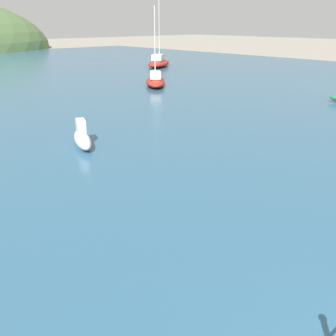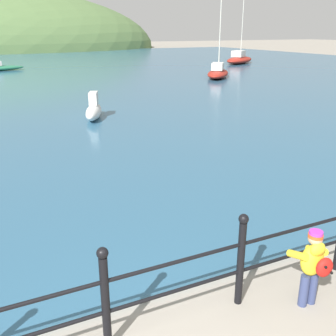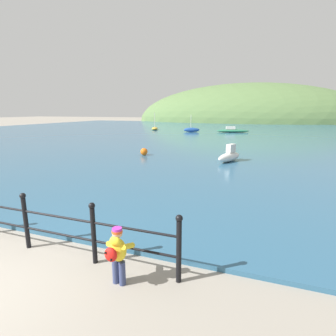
{
  "view_description": "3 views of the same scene",
  "coord_description": "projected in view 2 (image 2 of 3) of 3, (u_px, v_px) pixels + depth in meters",
  "views": [
    {
      "loc": [
        -3.98,
        0.36,
        4.24
      ],
      "look_at": [
        1.46,
        6.32,
        1.22
      ],
      "focal_mm": 42.0,
      "sensor_mm": 36.0,
      "label": 1
    },
    {
      "loc": [
        -0.97,
        -1.75,
        3.2
      ],
      "look_at": [
        2.02,
        4.46,
        0.75
      ],
      "focal_mm": 42.0,
      "sensor_mm": 36.0,
      "label": 2
    },
    {
      "loc": [
        4.39,
        -2.25,
        2.84
      ],
      "look_at": [
        1.42,
        5.94,
        0.92
      ],
      "focal_mm": 28.0,
      "sensor_mm": 36.0,
      "label": 3
    }
  ],
  "objects": [
    {
      "name": "iron_railing",
      "position": [
        105.0,
        296.0,
        3.97
      ],
      "size": [
        6.79,
        0.12,
        1.21
      ],
      "color": "black",
      "rests_on": "ground"
    },
    {
      "name": "child_in_coat",
      "position": [
        313.0,
        262.0,
        4.62
      ],
      "size": [
        0.39,
        0.54,
        1.0
      ],
      "color": "navy",
      "rests_on": "ground"
    },
    {
      "name": "boat_green_fishing",
      "position": [
        218.0,
        72.0,
        26.31
      ],
      "size": [
        3.63,
        4.05,
        5.11
      ],
      "color": "maroon",
      "rests_on": "water"
    },
    {
      "name": "boat_nearest_quay",
      "position": [
        94.0,
        110.0,
        14.28
      ],
      "size": [
        1.26,
        2.11,
        0.94
      ],
      "color": "silver",
      "rests_on": "water"
    },
    {
      "name": "boat_mid_harbor",
      "position": [
        239.0,
        59.0,
        37.18
      ],
      "size": [
        5.06,
        4.34,
        6.1
      ],
      "color": "maroon",
      "rests_on": "water"
    }
  ]
}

